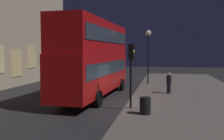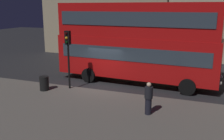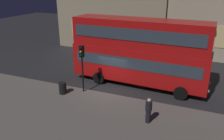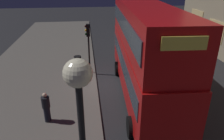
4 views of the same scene
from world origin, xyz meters
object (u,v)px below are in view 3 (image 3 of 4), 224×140
object	(u,v)px
traffic_light_near_kerb	(82,59)
litter_bin	(63,88)
pedestrian	(148,110)
double_decker_bus	(139,50)

from	to	relation	value
traffic_light_near_kerb	litter_bin	distance (m)	2.72
traffic_light_near_kerb	pedestrian	distance (m)	6.41
pedestrian	litter_bin	bearing A→B (deg)	-32.61
traffic_light_near_kerb	double_decker_bus	bearing A→B (deg)	42.60
double_decker_bus	litter_bin	xyz separation A→B (m)	(-4.76, -4.04, -2.50)
double_decker_bus	litter_bin	size ratio (longest dim) A/B	12.66
traffic_light_near_kerb	pedestrian	world-z (taller)	traffic_light_near_kerb
pedestrian	double_decker_bus	bearing A→B (deg)	-89.20
double_decker_bus	traffic_light_near_kerb	xyz separation A→B (m)	(-3.48, -3.13, -0.28)
double_decker_bus	pedestrian	world-z (taller)	double_decker_bus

